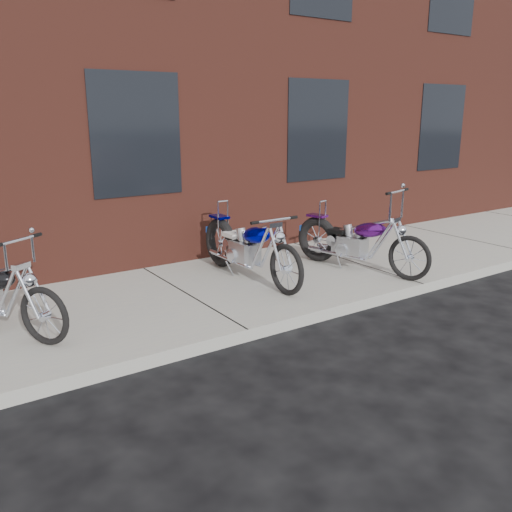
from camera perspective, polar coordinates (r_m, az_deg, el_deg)
ground at (r=6.22m, az=-0.84°, el=-9.02°), size 120.00×120.00×0.00m
sidewalk at (r=7.41m, az=-7.23°, el=-4.52°), size 22.00×3.00×0.15m
building_brick at (r=13.22m, az=-21.61°, el=20.34°), size 22.00×10.00×8.00m
chopper_purple at (r=8.49m, az=10.62°, el=1.33°), size 0.79×2.26×1.30m
chopper_blue at (r=7.89m, az=-0.83°, el=0.70°), size 0.59×2.43×1.06m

